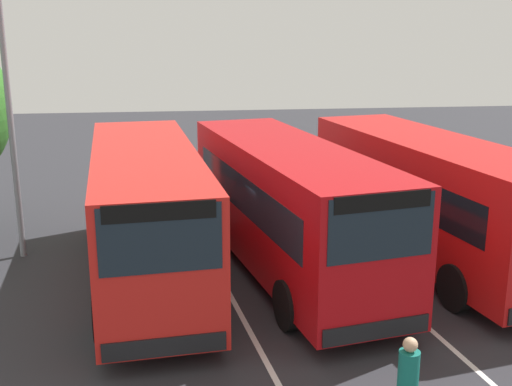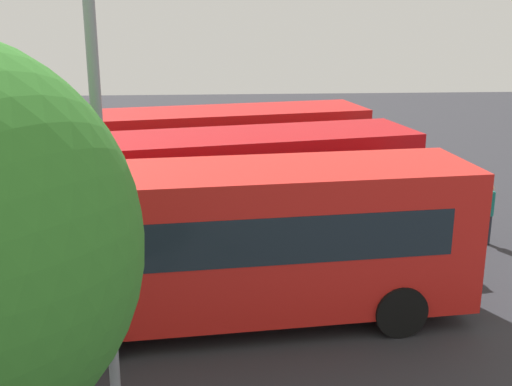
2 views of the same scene
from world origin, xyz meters
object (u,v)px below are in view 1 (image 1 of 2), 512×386
Objects in this scene: bus_center_left at (289,204)px; bus_center_right at (430,195)px; pedestrian at (408,380)px; street_lamp at (17,104)px; bus_far_left at (147,210)px.

bus_center_left and bus_center_right have the same top height.
pedestrian is 0.24× the size of street_lamp.
bus_far_left is 0.99× the size of bus_center_right.
bus_center_left is 1.33× the size of street_lamp.
bus_center_right is 11.05m from street_lamp.
bus_far_left and bus_center_left have the same top height.
bus_center_left is at bearing 85.72° from bus_far_left.
bus_center_left is 7.07m from pedestrian.
street_lamp is at bearing -128.03° from bus_far_left.
street_lamp is (-2.09, -3.29, 2.38)m from bus_far_left.
bus_center_right is at bearing 88.35° from bus_far_left.
bus_center_right is 8.15m from pedestrian.
bus_far_left is at bearing -96.86° from bus_center_right.
street_lamp is at bearing 0.05° from pedestrian.
pedestrian is at bearing -34.02° from street_lamp.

